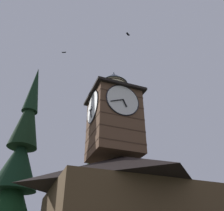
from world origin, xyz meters
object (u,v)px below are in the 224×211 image
(flying_bird_high, at_px, (64,52))
(flying_bird_low, at_px, (128,34))
(clock_tower, at_px, (114,117))
(moon, at_px, (116,178))
(pine_tree_aside, at_px, (17,169))
(building_main, at_px, (123,209))
(pine_tree_behind, at_px, (98,201))

(flying_bird_high, height_order, flying_bird_low, flying_bird_high)
(clock_tower, relative_size, moon, 5.35)
(pine_tree_aside, distance_m, flying_bird_high, 14.22)
(building_main, relative_size, clock_tower, 1.20)
(building_main, xyz_separation_m, flying_bird_high, (5.42, -4.18, 17.69))
(clock_tower, height_order, pine_tree_behind, clock_tower)
(clock_tower, height_order, pine_tree_aside, pine_tree_aside)
(building_main, height_order, clock_tower, clock_tower)
(pine_tree_aside, distance_m, moon, 37.34)
(pine_tree_behind, bearing_deg, flying_bird_low, 87.38)
(clock_tower, xyz_separation_m, pine_tree_aside, (7.49, -5.68, -4.15))
(building_main, relative_size, moon, 6.44)
(moon, xyz_separation_m, flying_bird_high, (19.31, 31.34, 5.42))
(pine_tree_behind, xyz_separation_m, flying_bird_low, (0.44, 9.68, 14.66))
(pine_tree_aside, height_order, flying_bird_low, flying_bird_low)
(moon, relative_size, flying_bird_low, 3.38)
(clock_tower, bearing_deg, moon, -112.31)
(pine_tree_behind, distance_m, moon, 32.67)
(pine_tree_behind, bearing_deg, moon, -115.49)
(flying_bird_low, bearing_deg, clock_tower, -79.50)
(pine_tree_behind, xyz_separation_m, pine_tree_aside, (8.45, 1.20, 2.04))
(moon, bearing_deg, pine_tree_behind, 64.51)
(building_main, xyz_separation_m, moon, (-13.90, -35.52, 12.27))
(flying_bird_high, bearing_deg, clock_tower, 145.28)
(pine_tree_behind, height_order, moon, moon)
(clock_tower, distance_m, flying_bird_high, 11.45)
(clock_tower, relative_size, pine_tree_behind, 0.65)
(pine_tree_behind, distance_m, pine_tree_aside, 8.78)
(clock_tower, xyz_separation_m, flying_bird_low, (-0.52, 2.80, 8.47))
(flying_bird_high, xyz_separation_m, flying_bird_low, (-5.55, 6.28, -1.21))
(building_main, distance_m, flying_bird_low, 16.61)
(moon, distance_m, flying_bird_low, 40.28)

